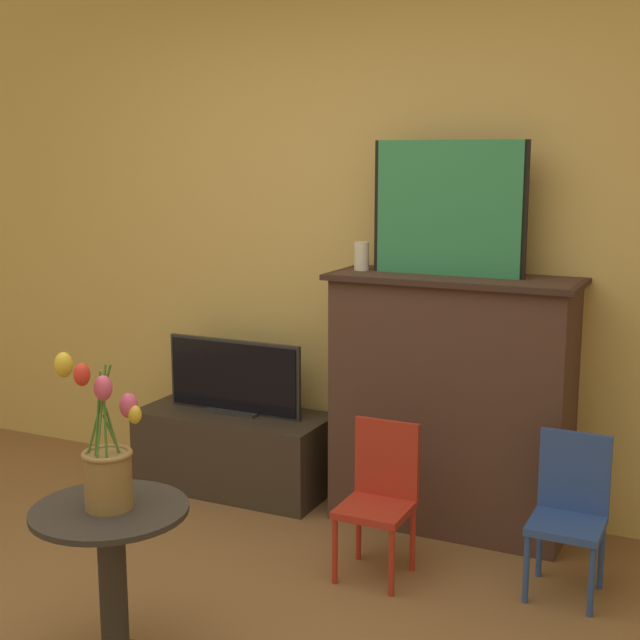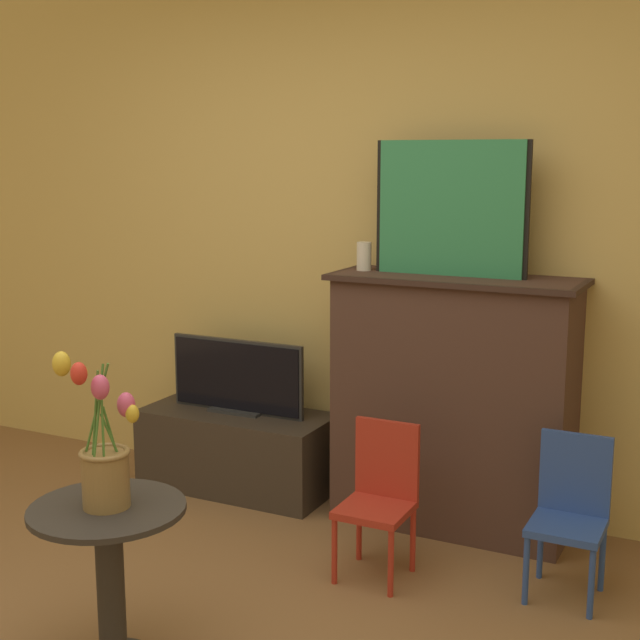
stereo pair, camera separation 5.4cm
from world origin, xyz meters
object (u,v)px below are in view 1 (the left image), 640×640
chair_blue (570,507)px  vase_tulips (106,460)px  painting (448,208)px  tv_monitor (234,378)px  chair_red (380,492)px

chair_blue → vase_tulips: bearing=-136.2°
painting → chair_blue: painting is taller
tv_monitor → chair_red: tv_monitor is taller
painting → tv_monitor: (-1.10, -0.04, -0.89)m
chair_blue → vase_tulips: 1.81m
tv_monitor → chair_blue: 1.82m
painting → chair_blue: bearing=-32.8°
painting → vase_tulips: 1.91m
tv_monitor → chair_blue: tv_monitor is taller
painting → chair_blue: size_ratio=1.11×
painting → chair_red: 1.29m
painting → tv_monitor: size_ratio=0.93×
painting → chair_red: (-0.07, -0.60, -1.13)m
vase_tulips → tv_monitor: bearing=106.9°
painting → tv_monitor: 1.42m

